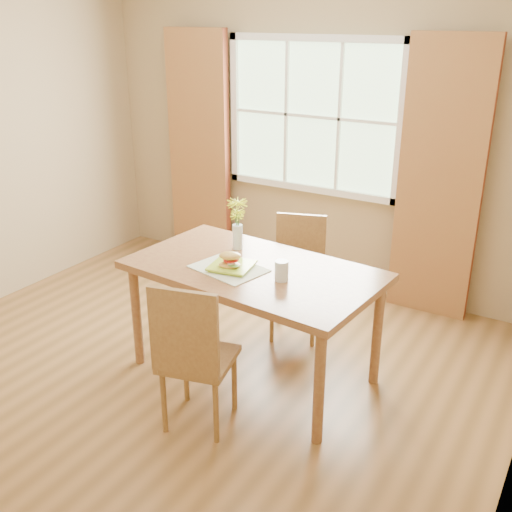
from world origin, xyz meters
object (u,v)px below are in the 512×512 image
object	(u,v)px
dining_table	(253,279)
flower_vase	(237,219)
chair_near	(193,352)
croissant_sandwich	(230,260)
chair_far	(298,271)
water_glass	(282,271)

from	to	relation	value
dining_table	flower_vase	bearing A→B (deg)	144.31
dining_table	chair_near	size ratio (longest dim) A/B	1.75
chair_near	croissant_sandwich	bearing A→B (deg)	87.56
chair_near	chair_far	distance (m)	1.40
croissant_sandwich	water_glass	distance (m)	0.35
chair_near	croissant_sandwich	world-z (taller)	chair_near
chair_near	dining_table	bearing A→B (deg)	77.56
water_glass	croissant_sandwich	bearing A→B (deg)	-173.69
chair_near	water_glass	xyz separation A→B (m)	(0.23, 0.62, 0.32)
dining_table	croissant_sandwich	xyz separation A→B (m)	(-0.10, -0.12, 0.15)
chair_near	flower_vase	world-z (taller)	flower_vase
croissant_sandwich	flower_vase	distance (m)	0.41
flower_vase	croissant_sandwich	bearing A→B (deg)	-64.58
chair_near	croissant_sandwich	size ratio (longest dim) A/B	5.57
chair_near	chair_far	size ratio (longest dim) A/B	1.05
croissant_sandwich	chair_far	bearing A→B (deg)	59.58
chair_far	water_glass	bearing A→B (deg)	-88.94
chair_near	croissant_sandwich	xyz separation A→B (m)	(-0.12, 0.58, 0.33)
croissant_sandwich	flower_vase	size ratio (longest dim) A/B	0.48
chair_far	croissant_sandwich	world-z (taller)	croissant_sandwich
dining_table	flower_vase	world-z (taller)	flower_vase
croissant_sandwich	water_glass	bearing A→B (deg)	-18.95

